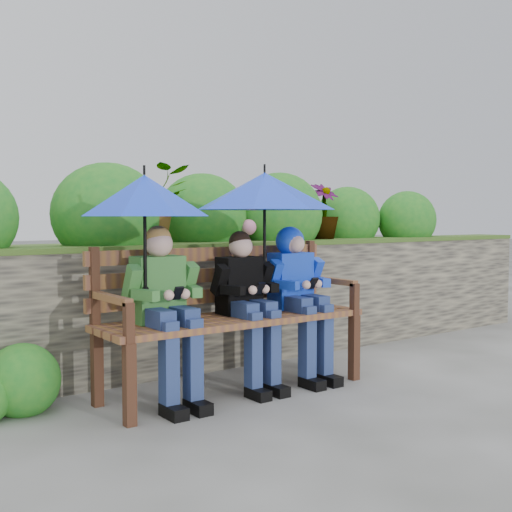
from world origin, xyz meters
TOP-DOWN VIEW (x-y plane):
  - ground at (0.00, 0.00)m, footprint 60.00×60.00m
  - garden_backdrop at (-0.16, 1.61)m, footprint 8.00×2.84m
  - park_bench at (-0.29, 0.04)m, footprint 1.98×0.58m
  - boy_left at (-0.84, -0.05)m, footprint 0.49×0.57m
  - boy_middle at (-0.19, -0.05)m, footprint 0.46×0.53m
  - boy_right at (0.29, -0.04)m, footprint 0.47×0.58m
  - umbrella_left at (-0.99, -0.06)m, footprint 0.84×0.84m
  - umbrella_right at (0.00, -0.00)m, footprint 1.02×1.02m

SIDE VIEW (x-z plane):
  - ground at x=0.00m, z-range 0.00..0.00m
  - park_bench at x=-0.29m, z-range 0.07..1.12m
  - garden_backdrop at x=-0.16m, z-range -0.32..1.55m
  - boy_middle at x=-0.19m, z-range 0.09..1.23m
  - boy_left at x=-0.84m, z-range 0.09..1.27m
  - boy_right at x=0.29m, z-range 0.13..1.30m
  - umbrella_left at x=-0.99m, z-range 0.97..1.78m
  - umbrella_right at x=0.00m, z-range 1.01..1.85m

